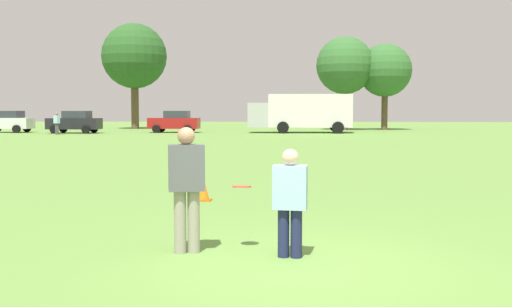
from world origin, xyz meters
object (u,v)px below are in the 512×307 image
object	(u,v)px
parked_car_near_left	(7,121)
box_truck	(302,112)
player_thrower	(187,182)
parked_car_center	(175,121)
frisbee	(242,187)
player_defender	(290,197)
traffic_cone	(204,190)
bystander_sideline_watcher	(57,122)
parked_car_mid_left	(75,122)

from	to	relation	value
parked_car_near_left	box_truck	xyz separation A→B (m)	(24.77, 0.45, 0.83)
player_thrower	parked_car_center	distance (m)	43.44
frisbee	box_truck	distance (m)	42.35
player_defender	traffic_cone	distance (m)	5.37
parked_car_near_left	parked_car_center	size ratio (longest dim) A/B	1.00
parked_car_center	frisbee	bearing A→B (deg)	-78.48
parked_car_center	box_truck	world-z (taller)	box_truck
parked_car_near_left	bystander_sideline_watcher	distance (m)	6.88
parked_car_near_left	box_truck	world-z (taller)	box_truck
frisbee	parked_car_center	world-z (taller)	parked_car_center
player_thrower	bystander_sideline_watcher	xyz separation A→B (m)	(-16.29, 38.22, -0.02)
player_defender	traffic_cone	xyz separation A→B (m)	(-1.84, 5.02, -0.59)
frisbee	parked_car_mid_left	size ratio (longest dim) A/B	0.06
player_thrower	box_truck	distance (m)	42.62
traffic_cone	player_thrower	bearing A→B (deg)	-85.16
frisbee	traffic_cone	distance (m)	4.78
frisbee	bystander_sideline_watcher	bearing A→B (deg)	114.15
parked_car_center	bystander_sideline_watcher	world-z (taller)	parked_car_center
player_thrower	traffic_cone	world-z (taller)	player_thrower
parked_car_center	bystander_sideline_watcher	size ratio (longest dim) A/B	2.48
traffic_cone	parked_car_mid_left	distance (m)	39.28
traffic_cone	bystander_sideline_watcher	world-z (taller)	bystander_sideline_watcher
player_defender	box_truck	bearing A→B (deg)	88.18
traffic_cone	box_truck	world-z (taller)	box_truck
frisbee	bystander_sideline_watcher	size ratio (longest dim) A/B	0.16
frisbee	parked_car_center	size ratio (longest dim) A/B	0.06
frisbee	box_truck	bearing A→B (deg)	87.25
traffic_cone	box_truck	bearing A→B (deg)	85.16
player_defender	parked_car_mid_left	bearing A→B (deg)	112.74
player_defender	bystander_sideline_watcher	world-z (taller)	bystander_sideline_watcher
player_defender	parked_car_near_left	bearing A→B (deg)	118.98
parked_car_center	box_truck	bearing A→B (deg)	-1.03
parked_car_mid_left	box_truck	world-z (taller)	box_truck
parked_car_near_left	player_defender	bearing A→B (deg)	-61.02
frisbee	box_truck	xyz separation A→B (m)	(2.03, 42.29, 0.85)
player_thrower	traffic_cone	bearing A→B (deg)	94.84
parked_car_center	bystander_sideline_watcher	distance (m)	9.51
player_defender	parked_car_near_left	world-z (taller)	parked_car_near_left
player_defender	parked_car_center	size ratio (longest dim) A/B	0.35
player_thrower	parked_car_near_left	world-z (taller)	parked_car_near_left
parked_car_center	box_truck	size ratio (longest dim) A/B	0.50
frisbee	bystander_sideline_watcher	xyz separation A→B (m)	(-17.04, 37.99, 0.06)
traffic_cone	box_truck	distance (m)	37.87
parked_car_near_left	parked_car_center	xyz separation A→B (m)	(14.08, 0.64, 0.00)
traffic_cone	parked_car_near_left	bearing A→B (deg)	120.08
frisbee	parked_car_mid_left	bearing A→B (deg)	112.14
frisbee	parked_car_near_left	world-z (taller)	parked_car_near_left
bystander_sideline_watcher	player_defender	bearing A→B (deg)	-65.25
frisbee	player_defender	bearing A→B (deg)	-32.26
player_thrower	parked_car_mid_left	world-z (taller)	parked_car_mid_left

